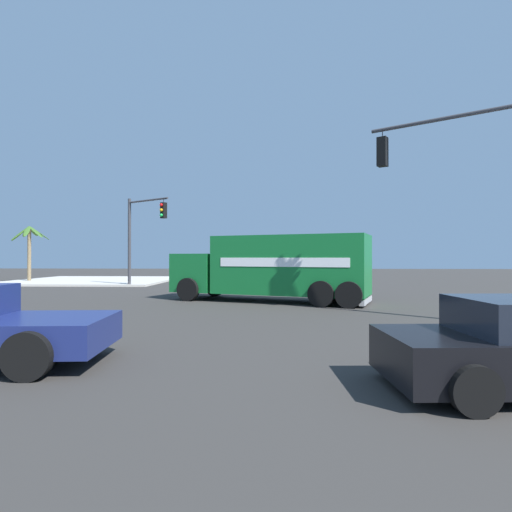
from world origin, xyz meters
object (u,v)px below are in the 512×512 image
(traffic_light_primary, at_px, (141,228))
(palm_tree_far, at_px, (29,242))
(traffic_light_secondary, at_px, (484,175))
(delivery_truck, at_px, (275,267))

(traffic_light_primary, relative_size, palm_tree_far, 1.34)
(traffic_light_secondary, height_order, palm_tree_far, traffic_light_secondary)
(delivery_truck, xyz_separation_m, traffic_light_primary, (8.22, 8.41, 2.31))
(delivery_truck, relative_size, traffic_light_secondary, 1.42)
(delivery_truck, height_order, traffic_light_primary, traffic_light_primary)
(delivery_truck, distance_m, palm_tree_far, 22.52)
(delivery_truck, distance_m, traffic_light_primary, 11.98)
(traffic_light_primary, height_order, traffic_light_secondary, traffic_light_secondary)
(traffic_light_primary, xyz_separation_m, traffic_light_secondary, (-13.95, -14.36, 0.46))
(delivery_truck, height_order, palm_tree_far, palm_tree_far)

